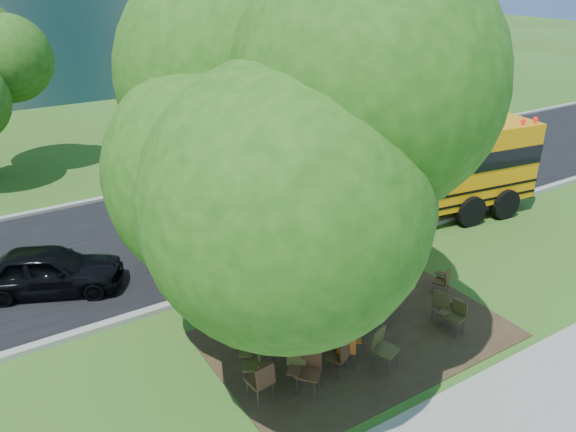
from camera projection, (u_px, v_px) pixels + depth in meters
ground at (312, 337)px, 13.32m from camera, size 160.00×160.00×0.00m
dirt_patch at (358, 334)px, 13.41m from camera, size 7.00×4.50×0.03m
asphalt_road at (194, 229)px, 18.72m from camera, size 80.00×8.00×0.04m
kerb_near at (251, 280)px, 15.61m from camera, size 80.00×0.25×0.14m
kerb_far at (152, 189)px, 21.86m from camera, size 80.00×0.25×0.14m
bg_tree_3 at (286, 36)px, 25.93m from camera, size 5.60×5.60×7.84m
bg_tree_4 at (426, 42)px, 29.30m from camera, size 5.00×5.00×6.85m
main_tree at (317, 115)px, 11.18m from camera, size 7.20×7.20×8.95m
school_bus at (369, 175)px, 18.14m from camera, size 13.36×4.57×3.21m
chair_0 at (263, 378)px, 11.14m from camera, size 0.63×0.62×0.95m
chair_1 at (299, 359)px, 11.75m from camera, size 0.76×0.60×0.88m
chair_2 at (340, 354)px, 11.95m from camera, size 0.57×0.66×0.83m
chair_3 at (352, 324)px, 12.89m from camera, size 0.68×0.54×0.88m
chair_4 at (347, 346)px, 12.14m from camera, size 0.75×0.59×0.88m
chair_5 at (383, 346)px, 12.06m from camera, size 0.66×0.73×0.97m
chair_6 at (456, 313)px, 13.34m from camera, size 0.59×0.56×0.83m
chair_7 at (444, 303)px, 13.65m from camera, size 0.69×0.62×0.91m
chair_8 at (254, 361)px, 11.72m from camera, size 0.56×0.71×0.85m
chair_9 at (284, 321)px, 12.93m from camera, size 0.74×0.58×0.93m
chair_10 at (326, 326)px, 12.90m from camera, size 0.48×0.61×0.80m
chair_11 at (376, 302)px, 13.66m from camera, size 0.63×0.65×0.92m
chair_12 at (383, 292)px, 14.10m from camera, size 0.54×0.62×0.91m
chair_13 at (443, 279)px, 14.84m from camera, size 0.53×0.61×0.77m
chair_14 at (308, 368)px, 11.42m from camera, size 0.82×0.65×0.96m
chair_15 at (268, 338)px, 12.40m from camera, size 0.75×0.59×0.88m
black_car at (49, 270)px, 14.93m from camera, size 4.12×2.97×1.30m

